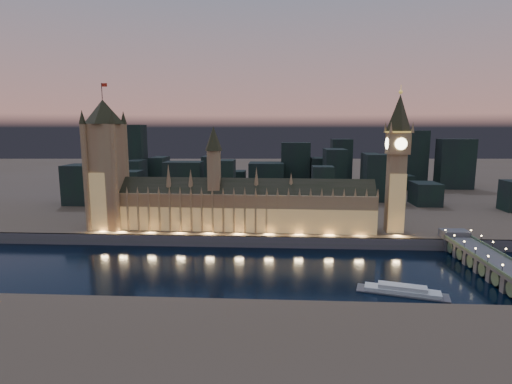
# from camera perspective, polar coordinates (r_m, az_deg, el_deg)

# --- Properties ---
(ground_plane) EXTENTS (2000.00, 2000.00, 0.00)m
(ground_plane) POSITION_cam_1_polar(r_m,az_deg,el_deg) (250.73, -1.87, -10.62)
(ground_plane) COLOR black
(ground_plane) RESTS_ON ground
(north_bank) EXTENTS (2000.00, 960.00, 8.00)m
(north_bank) POSITION_cam_1_polar(r_m,az_deg,el_deg) (759.60, 1.56, 3.05)
(north_bank) COLOR brown
(north_bank) RESTS_ON ground
(embankment_wall) EXTENTS (2000.00, 2.50, 8.00)m
(embankment_wall) POSITION_cam_1_polar(r_m,az_deg,el_deg) (288.36, -1.15, -7.12)
(embankment_wall) COLOR #45544D
(embankment_wall) RESTS_ON ground
(palace_of_westminster) EXTENTS (202.00, 25.69, 78.00)m
(palace_of_westminster) POSITION_cam_1_polar(r_m,az_deg,el_deg) (303.84, -2.38, -1.94)
(palace_of_westminster) COLOR #9E6D48
(palace_of_westminster) RESTS_ON north_bank
(victoria_tower) EXTENTS (31.68, 31.68, 109.66)m
(victoria_tower) POSITION_cam_1_polar(r_m,az_deg,el_deg) (325.33, -20.67, 4.58)
(victoria_tower) COLOR #9E6D48
(victoria_tower) RESTS_ON north_bank
(elizabeth_tower) EXTENTS (18.00, 18.00, 107.01)m
(elizabeth_tower) POSITION_cam_1_polar(r_m,az_deg,el_deg) (309.87, 19.55, 5.45)
(elizabeth_tower) COLOR #9E6D48
(elizabeth_tower) RESTS_ON north_bank
(westminster_bridge) EXTENTS (18.27, 113.00, 15.90)m
(westminster_bridge) POSITION_cam_1_polar(r_m,az_deg,el_deg) (274.63, 30.43, -8.83)
(westminster_bridge) COLOR #45544D
(westminster_bridge) RESTS_ON ground
(river_boat) EXTENTS (46.62, 22.42, 4.50)m
(river_boat) POSITION_cam_1_polar(r_m,az_deg,el_deg) (225.86, 20.14, -13.07)
(river_boat) COLOR #45544D
(river_boat) RESTS_ON ground
(city_backdrop) EXTENTS (460.28, 215.63, 80.76)m
(city_backdrop) POSITION_cam_1_polar(r_m,az_deg,el_deg) (485.60, 5.11, 2.77)
(city_backdrop) COLOR black
(city_backdrop) RESTS_ON north_bank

